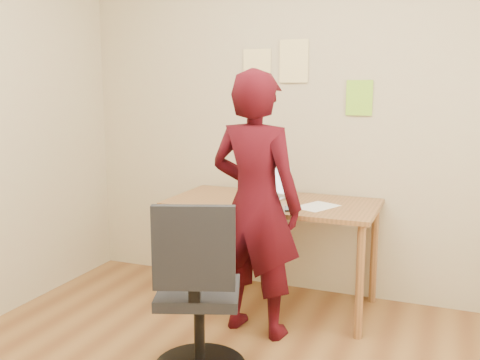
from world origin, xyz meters
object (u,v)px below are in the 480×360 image
at_px(person, 256,205).
at_px(office_chair, 198,303).
at_px(phone, 290,209).
at_px(laptop, 265,191).
at_px(desk, 273,213).

bearing_deg(person, office_chair, 89.67).
bearing_deg(office_chair, phone, 53.89).
relative_size(laptop, office_chair, 0.36).
xyz_separation_m(laptop, phone, (0.27, -0.28, -0.04)).
bearing_deg(desk, office_chair, -93.13).
relative_size(phone, person, 0.08).
bearing_deg(laptop, phone, -35.38).
xyz_separation_m(desk, person, (0.03, -0.43, 0.15)).
bearing_deg(desk, laptop, 140.27).
distance_m(laptop, person, 0.51).
xyz_separation_m(laptop, office_chair, (0.03, -1.12, -0.38)).
relative_size(desk, person, 0.87).
bearing_deg(laptop, desk, -28.68).
bearing_deg(office_chair, person, 61.60).
relative_size(office_chair, person, 0.59).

